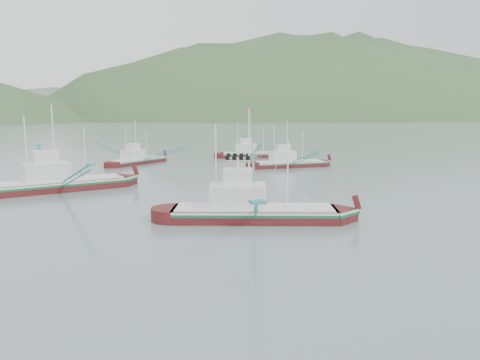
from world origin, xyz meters
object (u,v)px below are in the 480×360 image
object	(u,v)px
bg_boat_right	(288,160)
bg_boat_left	(59,174)
bg_boat_extra	(251,150)
bg_boat_far	(138,154)
main_boat	(253,197)

from	to	relation	value
bg_boat_right	bg_boat_left	bearing A→B (deg)	-160.04
bg_boat_extra	bg_boat_far	bearing A→B (deg)	-158.83
bg_boat_far	bg_boat_extra	distance (m)	24.08
main_boat	bg_boat_left	size ratio (longest dim) A/B	0.93
main_boat	bg_boat_left	xyz separation A→B (m)	(-17.32, 22.62, -0.08)
main_boat	bg_boat_far	xyz separation A→B (m)	(-4.71, 47.94, -0.30)
main_boat	bg_boat_left	distance (m)	28.49
main_boat	bg_boat_right	xyz separation A→B (m)	(19.54, 34.67, -0.93)
main_boat	bg_boat_right	bearing A→B (deg)	80.55
bg_boat_right	bg_boat_extra	xyz separation A→B (m)	(-0.51, 17.34, 0.33)
bg_boat_right	bg_boat_left	world-z (taller)	bg_boat_left
bg_boat_left	bg_boat_extra	distance (m)	46.74
bg_boat_right	bg_boat_far	size ratio (longest dim) A/B	1.19
main_boat	bg_boat_far	distance (m)	48.17
bg_boat_right	bg_boat_far	world-z (taller)	bg_boat_right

